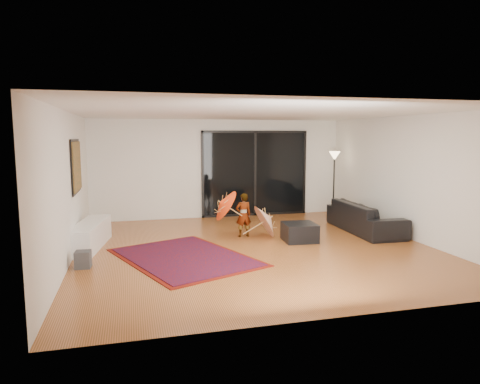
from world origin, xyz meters
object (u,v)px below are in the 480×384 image
object	(u,v)px
ottoman	(300,232)
child	(243,215)
sofa	(365,217)
media_console	(90,235)

from	to	relation	value
ottoman	child	distance (m)	1.31
sofa	ottoman	xyz separation A→B (m)	(-1.87, -0.51, -0.15)
child	media_console	bearing A→B (deg)	-1.19
media_console	ottoman	bearing A→B (deg)	1.86
media_console	ottoman	xyz separation A→B (m)	(4.33, -0.56, -0.06)
child	sofa	bearing A→B (deg)	172.53
ottoman	child	size ratio (longest dim) A/B	0.69
media_console	child	xyz separation A→B (m)	(3.26, 0.14, 0.24)
sofa	ottoman	distance (m)	1.95
media_console	child	size ratio (longest dim) A/B	1.87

